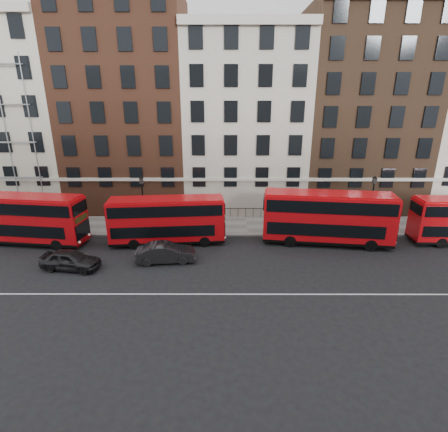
{
  "coord_description": "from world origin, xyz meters",
  "views": [
    {
      "loc": [
        -2.19,
        -21.94,
        12.47
      ],
      "look_at": [
        -2.25,
        5.0,
        3.0
      ],
      "focal_mm": 28.0,
      "sensor_mm": 36.0,
      "label": 1
    }
  ],
  "objects_px": {
    "car_rear": "(70,260)",
    "car_front": "(166,253)",
    "bus_a": "(25,218)",
    "bus_b": "(167,220)",
    "bus_c": "(327,217)"
  },
  "relations": [
    {
      "from": "bus_b",
      "to": "car_front",
      "type": "relative_size",
      "value": 2.17
    },
    {
      "from": "bus_a",
      "to": "car_rear",
      "type": "distance_m",
      "value": 7.64
    },
    {
      "from": "bus_a",
      "to": "bus_b",
      "type": "bearing_deg",
      "value": 7.27
    },
    {
      "from": "bus_c",
      "to": "car_front",
      "type": "distance_m",
      "value": 13.97
    },
    {
      "from": "car_front",
      "to": "bus_a",
      "type": "bearing_deg",
      "value": 67.84
    },
    {
      "from": "bus_a",
      "to": "bus_c",
      "type": "bearing_deg",
      "value": 7.31
    },
    {
      "from": "bus_a",
      "to": "bus_c",
      "type": "xyz_separation_m",
      "value": [
        26.06,
        0.0,
        0.12
      ]
    },
    {
      "from": "bus_a",
      "to": "car_rear",
      "type": "height_order",
      "value": "bus_a"
    },
    {
      "from": "bus_a",
      "to": "car_front",
      "type": "xyz_separation_m",
      "value": [
        12.67,
        -3.6,
        -1.58
      ]
    },
    {
      "from": "bus_b",
      "to": "bus_c",
      "type": "bearing_deg",
      "value": -5.19
    },
    {
      "from": "bus_b",
      "to": "bus_a",
      "type": "bearing_deg",
      "value": 174.74
    },
    {
      "from": "car_rear",
      "to": "car_front",
      "type": "xyz_separation_m",
      "value": [
        6.94,
        1.19,
        0.01
      ]
    },
    {
      "from": "car_rear",
      "to": "car_front",
      "type": "distance_m",
      "value": 7.04
    },
    {
      "from": "bus_c",
      "to": "car_front",
      "type": "bearing_deg",
      "value": -157.56
    },
    {
      "from": "bus_b",
      "to": "car_rear",
      "type": "height_order",
      "value": "bus_b"
    }
  ]
}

